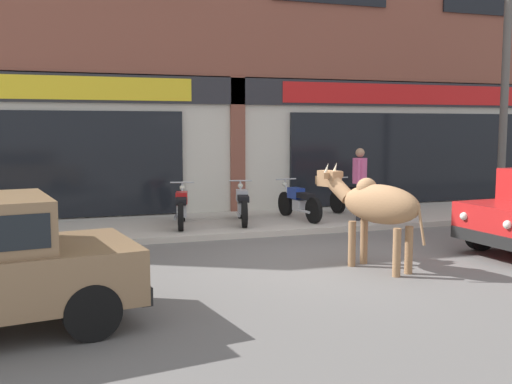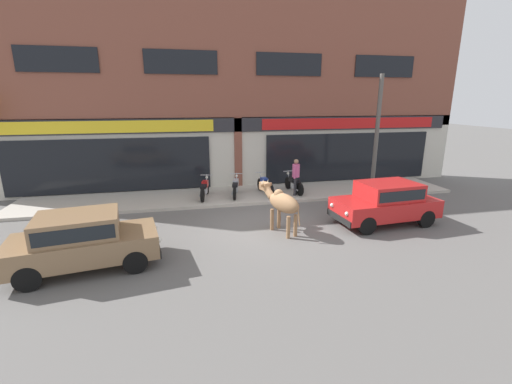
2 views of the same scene
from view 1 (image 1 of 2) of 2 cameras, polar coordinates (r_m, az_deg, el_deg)
The scene contains 10 objects.
ground_plane at distance 10.06m, azimuth 6.77°, elevation -6.40°, with size 90.00×90.00×0.00m, color #605E5B.
sidewalk at distance 13.42m, azimuth 0.06°, elevation -2.90°, with size 19.00×2.99×0.12m, color #B7AFA3.
shop_building at distance 15.11m, azimuth -2.14°, elevation 15.37°, with size 23.00×1.40×9.60m.
cow at distance 9.36m, azimuth 11.30°, elevation -1.17°, with size 1.07×2.05×1.61m.
motorcycle_0 at distance 12.62m, azimuth -7.11°, elevation -1.48°, with size 0.67×1.79×0.88m.
motorcycle_1 at distance 12.95m, azimuth -1.31°, elevation -1.24°, with size 0.67×1.79×0.88m.
motorcycle_2 at distance 13.45m, azimuth 4.10°, elevation -0.98°, with size 0.52×1.81×0.88m.
motorcycle_3 at distance 13.99m, azimuth 9.17°, elevation -0.76°, with size 0.52×1.81×0.88m.
pedestrian at distance 13.46m, azimuth 9.84°, elevation 1.51°, with size 0.32×0.43×1.60m.
utility_pole at distance 15.02m, azimuth 22.55°, elevation 7.60°, with size 0.18×0.18×5.10m, color #595651.
Camera 1 is at (-4.19, -8.88, 2.19)m, focal length 42.00 mm.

